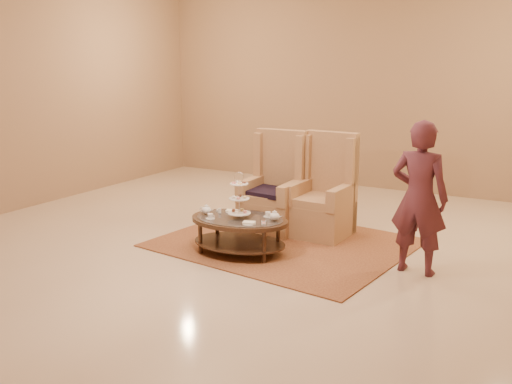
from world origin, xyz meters
The scene contains 9 objects.
ground centered at (0.00, 0.00, 0.00)m, with size 8.00×8.00×0.00m, color beige.
ceiling centered at (0.00, 0.00, 0.00)m, with size 8.00×8.00×0.02m, color silver.
wall_back centered at (0.00, 4.00, 1.75)m, with size 8.00×0.04×3.50m, color #9B7654.
wall_left centered at (-4.00, 0.00, 1.75)m, with size 0.04×8.00×3.50m, color #9B7654.
rug centered at (0.09, 0.49, 0.01)m, with size 2.99×2.59×0.01m.
tea_table centered at (-0.19, -0.09, 0.34)m, with size 1.19×0.88×0.94m.
armchair_left centered at (-0.29, 0.97, 0.43)m, with size 0.71×0.73×1.27m.
armchair_right centered at (0.34, 1.07, 0.43)m, with size 0.71×0.73×1.27m.
person centered at (1.68, 0.32, 0.78)m, with size 0.59×0.40×1.57m.
Camera 1 is at (2.99, -5.31, 2.13)m, focal length 40.00 mm.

